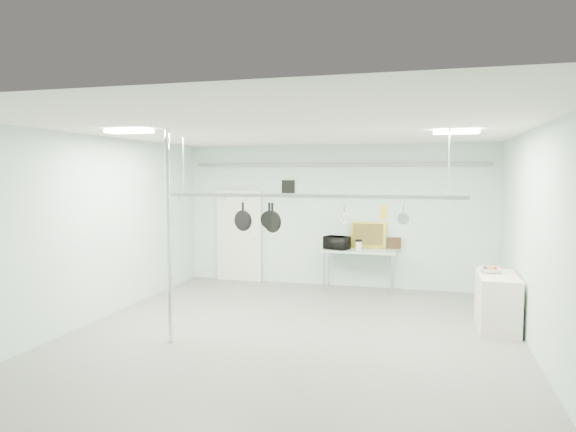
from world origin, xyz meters
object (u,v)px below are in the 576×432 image
(side_cabinet, at_px, (497,302))
(pot_rack, at_px, (307,194))
(skillet_right, at_px, (272,218))
(fruit_bowl, at_px, (490,270))
(chrome_pole, at_px, (169,237))
(microwave, at_px, (337,243))
(prep_table, at_px, (359,253))
(skillet_left, at_px, (243,216))
(skillet_mid, at_px, (269,216))
(coffee_canister, at_px, (359,246))

(side_cabinet, height_order, pot_rack, pot_rack)
(skillet_right, bearing_deg, side_cabinet, 38.95)
(fruit_bowl, height_order, skillet_right, skillet_right)
(chrome_pole, height_order, microwave, chrome_pole)
(side_cabinet, bearing_deg, prep_table, 139.21)
(chrome_pole, xyz_separation_m, prep_table, (2.30, 4.20, -0.77))
(skillet_left, xyz_separation_m, skillet_mid, (0.45, 0.00, 0.02))
(chrome_pole, height_order, skillet_mid, chrome_pole)
(coffee_canister, height_order, skillet_mid, skillet_mid)
(microwave, bearing_deg, side_cabinet, 165.93)
(skillet_mid, bearing_deg, coffee_canister, 70.99)
(prep_table, bearing_deg, fruit_bowl, -39.86)
(chrome_pole, height_order, fruit_bowl, chrome_pole)
(pot_rack, bearing_deg, coffee_canister, 82.69)
(microwave, bearing_deg, skillet_left, 93.81)
(microwave, height_order, skillet_left, skillet_left)
(microwave, bearing_deg, pot_rack, 112.16)
(skillet_left, distance_m, skillet_right, 0.50)
(coffee_canister, relative_size, fruit_bowl, 0.55)
(microwave, relative_size, fruit_bowl, 1.47)
(prep_table, relative_size, side_cabinet, 1.33)
(prep_table, relative_size, skillet_left, 3.61)
(chrome_pole, relative_size, fruit_bowl, 9.24)
(fruit_bowl, bearing_deg, skillet_left, -162.08)
(coffee_canister, xyz_separation_m, skillet_right, (-0.97, -3.17, 0.85))
(coffee_canister, distance_m, skillet_mid, 3.45)
(chrome_pole, relative_size, pot_rack, 0.67)
(pot_rack, bearing_deg, skillet_mid, 180.00)
(coffee_canister, relative_size, skillet_mid, 0.46)
(prep_table, height_order, microwave, microwave)
(fruit_bowl, height_order, skillet_mid, skillet_mid)
(side_cabinet, relative_size, pot_rack, 0.25)
(skillet_mid, relative_size, skillet_right, 0.87)
(coffee_canister, bearing_deg, side_cabinet, -39.20)
(skillet_mid, bearing_deg, fruit_bowl, 18.85)
(microwave, xyz_separation_m, skillet_mid, (-0.54, -3.21, 0.83))
(pot_rack, relative_size, skillet_right, 10.15)
(prep_table, xyz_separation_m, skillet_right, (-0.96, -3.30, 1.02))
(pot_rack, height_order, skillet_right, pot_rack)
(coffee_canister, xyz_separation_m, skillet_mid, (-1.02, -3.17, 0.88))
(fruit_bowl, bearing_deg, skillet_mid, -159.94)
(side_cabinet, relative_size, fruit_bowl, 3.46)
(chrome_pole, bearing_deg, side_cabinet, 22.41)
(skillet_mid, bearing_deg, chrome_pole, -146.26)
(pot_rack, bearing_deg, side_cabinet, 20.45)
(side_cabinet, relative_size, skillet_left, 2.70)
(side_cabinet, relative_size, skillet_right, 2.54)
(fruit_bowl, xyz_separation_m, skillet_left, (-3.90, -1.26, 0.92))
(chrome_pole, xyz_separation_m, fruit_bowl, (4.74, 2.16, -0.66))
(skillet_right, bearing_deg, chrome_pole, -124.52)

